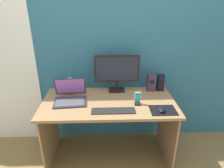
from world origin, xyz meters
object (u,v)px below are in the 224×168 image
mouse (161,110)px  speaker_near_monitor (151,82)px  monitor (117,71)px  laptop (70,97)px  keyboard_external (113,111)px  phone_in_dock (138,100)px  speaker_right (161,83)px  fishbowl (70,85)px

mouse → speaker_near_monitor: bearing=93.1°
monitor → laptop: size_ratio=1.43×
monitor → keyboard_external: monitor is taller
monitor → phone_in_dock: 0.42m
monitor → laptop: bearing=-155.7°
monitor → mouse: monitor is taller
speaker_right → phone_in_dock: bearing=-134.1°
monitor → keyboard_external: size_ratio=1.20×
speaker_right → mouse: size_ratio=1.90×
speaker_near_monitor → fishbowl: 0.92m
mouse → phone_in_dock: (-0.21, 0.14, 0.03)m
laptop → keyboard_external: laptop is taller
speaker_near_monitor → phone_in_dock: speaker_near_monitor is taller
speaker_near_monitor → keyboard_external: (-0.45, -0.45, -0.10)m
laptop → keyboard_external: (0.44, -0.23, -0.04)m
keyboard_external → phone_in_dock: 0.28m
fishbowl → mouse: (0.92, -0.45, -0.06)m
laptop → fishbowl: 0.21m
laptop → phone_in_dock: size_ratio=2.50×
fishbowl → phone_in_dock: fishbowl is taller
keyboard_external → phone_in_dock: size_ratio=2.98×
speaker_near_monitor → keyboard_external: bearing=-135.2°
speaker_right → keyboard_external: 0.72m
mouse → phone_in_dock: 0.25m
fishbowl → mouse: bearing=-26.0°
speaker_right → phone_in_dock: speaker_right is taller
fishbowl → keyboard_external: (0.47, -0.43, -0.08)m
keyboard_external → mouse: mouse is taller
monitor → laptop: monitor is taller
speaker_right → speaker_near_monitor: speaker_near_monitor is taller
monitor → fishbowl: size_ratio=2.81×
speaker_right → phone_in_dock: size_ratio=1.37×
keyboard_external → mouse: bearing=-2.1°
speaker_near_monitor → speaker_right: bearing=0.0°
speaker_near_monitor → phone_in_dock: size_ratio=1.43×
fishbowl → keyboard_external: bearing=-42.6°
monitor → mouse: 0.65m
laptop → keyboard_external: bearing=-27.3°
phone_in_dock → laptop: bearing=171.7°
phone_in_dock → mouse: bearing=-35.1°
speaker_near_monitor → mouse: bearing=-89.3°
speaker_near_monitor → fishbowl: (-0.92, -0.01, -0.02)m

